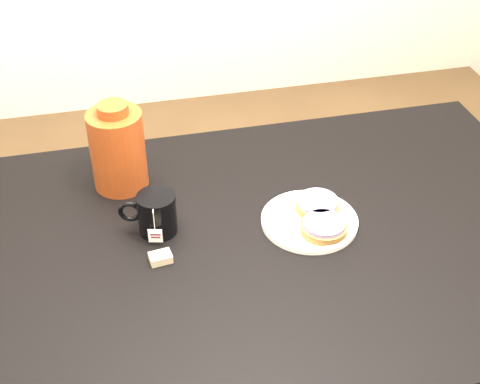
# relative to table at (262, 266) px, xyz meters

# --- Properties ---
(table) EXTENTS (1.40, 0.90, 0.75)m
(table) POSITION_rel_table_xyz_m (0.00, 0.00, 0.00)
(table) COLOR black
(table) RESTS_ON ground_plane
(plate) EXTENTS (0.21, 0.21, 0.02)m
(plate) POSITION_rel_table_xyz_m (0.11, 0.02, 0.09)
(plate) COLOR white
(plate) RESTS_ON table
(bagel_back) EXTENTS (0.10, 0.10, 0.03)m
(bagel_back) POSITION_rel_table_xyz_m (0.14, 0.05, 0.11)
(bagel_back) COLOR brown
(bagel_back) RESTS_ON plate
(bagel_front) EXTENTS (0.13, 0.13, 0.03)m
(bagel_front) POSITION_rel_table_xyz_m (0.13, -0.03, 0.11)
(bagel_front) COLOR brown
(bagel_front) RESTS_ON plate
(mug) EXTENTS (0.13, 0.10, 0.09)m
(mug) POSITION_rel_table_xyz_m (-0.22, 0.07, 0.13)
(mug) COLOR black
(mug) RESTS_ON table
(teabag_pouch) EXTENTS (0.05, 0.04, 0.02)m
(teabag_pouch) POSITION_rel_table_xyz_m (-0.22, -0.02, 0.09)
(teabag_pouch) COLOR #C6B793
(teabag_pouch) RESTS_ON table
(bagel_package) EXTENTS (0.15, 0.15, 0.21)m
(bagel_package) POSITION_rel_table_xyz_m (-0.28, 0.27, 0.18)
(bagel_package) COLOR maroon
(bagel_package) RESTS_ON table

